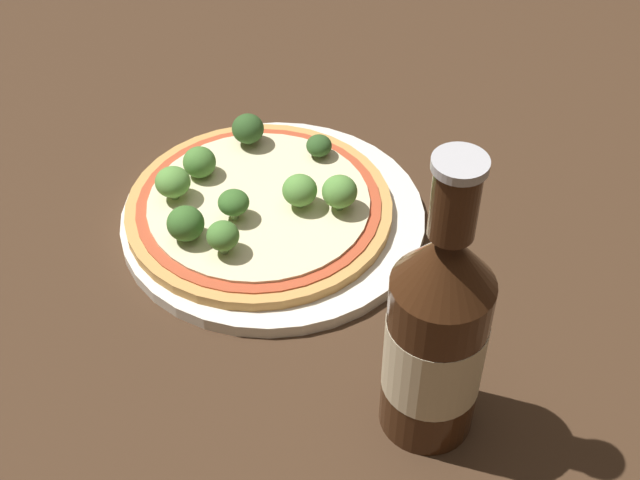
{
  "coord_description": "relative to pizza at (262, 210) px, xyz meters",
  "views": [
    {
      "loc": [
        0.52,
        -0.32,
        0.55
      ],
      "look_at": [
        0.1,
        -0.03,
        0.06
      ],
      "focal_mm": 50.0,
      "sensor_mm": 36.0,
      "label": 1
    }
  ],
  "objects": [
    {
      "name": "broccoli_floret_7",
      "position": [
        -0.03,
        0.08,
        0.02
      ],
      "size": [
        0.02,
        0.02,
        0.02
      ],
      "color": "#7A9E5B",
      "rests_on": "pizza"
    },
    {
      "name": "broccoli_floret_8",
      "position": [
        -0.08,
        0.04,
        0.02
      ],
      "size": [
        0.03,
        0.03,
        0.03
      ],
      "color": "#7A9E5B",
      "rests_on": "pizza"
    },
    {
      "name": "plate",
      "position": [
        0.0,
        0.01,
        -0.01
      ],
      "size": [
        0.27,
        0.27,
        0.01
      ],
      "color": "silver",
      "rests_on": "ground_plane"
    },
    {
      "name": "broccoli_floret_1",
      "position": [
        0.04,
        0.05,
        0.03
      ],
      "size": [
        0.03,
        0.03,
        0.03
      ],
      "color": "#7A9E5B",
      "rests_on": "pizza"
    },
    {
      "name": "pizza",
      "position": [
        0.0,
        0.0,
        0.0
      ],
      "size": [
        0.24,
        0.24,
        0.01
      ],
      "color": "tan",
      "rests_on": "plate"
    },
    {
      "name": "broccoli_floret_3",
      "position": [
        -0.05,
        -0.06,
        0.03
      ],
      "size": [
        0.03,
        0.03,
        0.03
      ],
      "color": "#7A9E5B",
      "rests_on": "pizza"
    },
    {
      "name": "broccoli_floret_0",
      "position": [
        0.0,
        -0.07,
        0.02
      ],
      "size": [
        0.03,
        0.03,
        0.03
      ],
      "color": "#7A9E5B",
      "rests_on": "pizza"
    },
    {
      "name": "broccoli_floret_6",
      "position": [
        0.03,
        -0.06,
        0.03
      ],
      "size": [
        0.03,
        0.03,
        0.03
      ],
      "color": "#7A9E5B",
      "rests_on": "pizza"
    },
    {
      "name": "beer_bottle",
      "position": [
        0.24,
        -0.01,
        0.07
      ],
      "size": [
        0.07,
        0.07,
        0.24
      ],
      "color": "#381E0F",
      "rests_on": "ground_plane"
    },
    {
      "name": "ground_plane",
      "position": [
        -0.0,
        0.03,
        -0.02
      ],
      "size": [
        3.0,
        3.0,
        0.0
      ],
      "primitive_type": "plane",
      "color": "#3D2819"
    },
    {
      "name": "broccoli_floret_2",
      "position": [
        -0.07,
        -0.02,
        0.02
      ],
      "size": [
        0.03,
        0.03,
        0.03
      ],
      "color": "#7A9E5B",
      "rests_on": "pizza"
    },
    {
      "name": "broccoli_floret_4",
      "position": [
        0.02,
        0.02,
        0.02
      ],
      "size": [
        0.03,
        0.03,
        0.03
      ],
      "color": "#7A9E5B",
      "rests_on": "pizza"
    },
    {
      "name": "broccoli_floret_5",
      "position": [
        0.0,
        -0.03,
        0.02
      ],
      "size": [
        0.03,
        0.03,
        0.03
      ],
      "color": "#7A9E5B",
      "rests_on": "pizza"
    }
  ]
}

